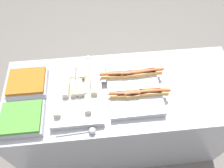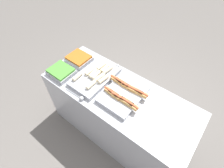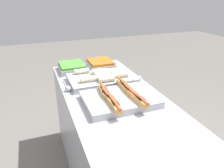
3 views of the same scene
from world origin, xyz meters
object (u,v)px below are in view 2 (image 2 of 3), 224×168
tray_side_back (79,59)px  serving_spoon_near (80,98)px  tray_side_front (61,72)px  serving_spoon_far (116,65)px  tray_hotdogs (124,93)px  tray_wraps (95,76)px

tray_side_back → serving_spoon_near: tray_side_back is taller
tray_side_back → tray_side_front: bearing=-90.0°
tray_side_front → serving_spoon_near: (0.43, -0.12, -0.02)m
tray_side_back → serving_spoon_far: bearing=25.9°
serving_spoon_near → serving_spoon_far: (-0.00, 0.62, 0.00)m
tray_side_back → serving_spoon_far: (0.43, 0.21, -0.02)m
tray_hotdogs → tray_side_front: 0.79m
tray_hotdogs → tray_wraps: bearing=179.8°
serving_spoon_far → tray_wraps: bearing=-102.3°
tray_side_front → serving_spoon_far: size_ratio=1.11×
tray_side_back → serving_spoon_far: tray_side_back is taller
tray_hotdogs → serving_spoon_far: size_ratio=1.98×
tray_wraps → serving_spoon_near: 0.32m
serving_spoon_near → tray_hotdogs: bearing=43.0°
tray_side_back → serving_spoon_near: size_ratio=1.10×
tray_hotdogs → tray_side_back: size_ratio=1.77×
tray_hotdogs → tray_side_front: (-0.76, -0.19, -0.00)m
tray_wraps → tray_side_front: 0.41m
tray_side_front → serving_spoon_far: (0.43, 0.50, -0.02)m
tray_hotdogs → tray_side_back: 0.77m
tray_side_front → serving_spoon_near: size_ratio=1.10×
tray_hotdogs → serving_spoon_near: (-0.33, -0.31, -0.02)m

